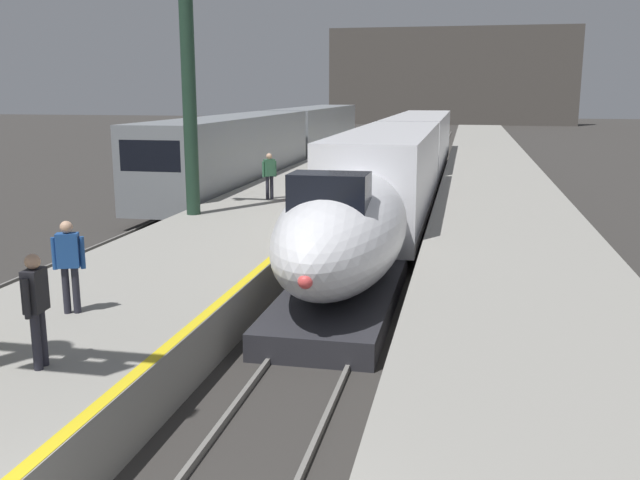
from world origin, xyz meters
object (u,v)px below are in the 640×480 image
(regional_train_adjacent, at_px, (283,139))
(highspeed_train_main, at_px, (403,162))
(passenger_far_waiting, at_px, (36,302))
(station_column_mid, at_px, (187,39))
(passenger_near_edge, at_px, (269,172))
(rolling_suitcase, at_px, (293,193))
(passenger_mid_platform, at_px, (69,260))

(regional_train_adjacent, bearing_deg, highspeed_train_main, -51.20)
(highspeed_train_main, xyz_separation_m, regional_train_adjacent, (-8.10, 10.07, 0.21))
(passenger_far_waiting, bearing_deg, station_column_mid, 102.09)
(passenger_near_edge, distance_m, rolling_suitcase, 1.22)
(regional_train_adjacent, distance_m, passenger_mid_platform, 30.15)
(passenger_mid_platform, height_order, rolling_suitcase, passenger_mid_platform)
(passenger_near_edge, relative_size, passenger_mid_platform, 1.00)
(highspeed_train_main, height_order, passenger_mid_platform, highspeed_train_main)
(highspeed_train_main, xyz_separation_m, rolling_suitcase, (-3.41, -6.35, -0.56))
(regional_train_adjacent, bearing_deg, station_column_mid, -83.64)
(station_column_mid, relative_size, rolling_suitcase, 9.26)
(passenger_near_edge, xyz_separation_m, passenger_mid_platform, (0.22, -13.79, 0.00))
(regional_train_adjacent, relative_size, passenger_far_waiting, 21.66)
(station_column_mid, bearing_deg, passenger_mid_platform, -80.22)
(passenger_near_edge, bearing_deg, station_column_mid, -112.71)
(highspeed_train_main, distance_m, passenger_far_waiting, 22.44)
(highspeed_train_main, xyz_separation_m, station_column_mid, (-5.90, -9.68, 4.61))
(regional_train_adjacent, xyz_separation_m, rolling_suitcase, (4.69, -16.43, -0.77))
(station_column_mid, xyz_separation_m, passenger_far_waiting, (2.69, -12.53, -4.49))
(passenger_near_edge, bearing_deg, passenger_mid_platform, -89.08)
(passenger_far_waiting, bearing_deg, rolling_suitcase, 90.72)
(highspeed_train_main, height_order, regional_train_adjacent, regional_train_adjacent)
(passenger_near_edge, relative_size, rolling_suitcase, 1.72)
(rolling_suitcase, bearing_deg, passenger_mid_platform, -93.13)
(station_column_mid, height_order, passenger_mid_platform, station_column_mid)
(passenger_mid_platform, bearing_deg, passenger_far_waiting, -68.63)
(station_column_mid, distance_m, passenger_near_edge, 5.98)
(regional_train_adjacent, bearing_deg, rolling_suitcase, -74.08)
(highspeed_train_main, distance_m, station_column_mid, 12.23)
(highspeed_train_main, xyz_separation_m, passenger_far_waiting, (-3.21, -22.21, 0.12))
(rolling_suitcase, bearing_deg, station_column_mid, -126.81)
(passenger_near_edge, distance_m, passenger_far_waiting, 16.23)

